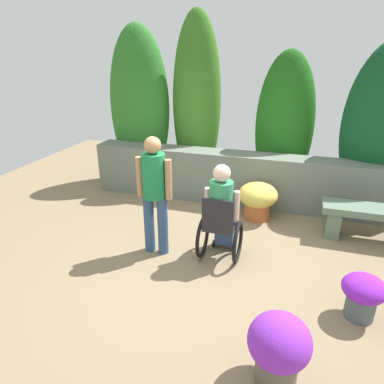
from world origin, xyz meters
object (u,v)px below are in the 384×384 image
person_in_wheelchair (221,215)px  person_standing_companion (154,189)px  stone_bench (376,219)px  flower_pot_purple_near (363,294)px  flower_pot_red_accent (279,347)px  flower_pot_terracotta_by_wall (258,198)px

person_in_wheelchair → person_standing_companion: bearing=-177.3°
person_in_wheelchair → stone_bench: bearing=22.6°
person_standing_companion → flower_pot_purple_near: (2.54, -0.56, -0.64)m
person_in_wheelchair → flower_pot_purple_near: (1.67, -0.69, -0.33)m
stone_bench → flower_pot_red_accent: bearing=-119.3°
stone_bench → flower_pot_purple_near: size_ratio=3.05×
stone_bench → flower_pot_red_accent: size_ratio=2.32×
person_in_wheelchair → flower_pot_purple_near: size_ratio=2.67×
person_in_wheelchair → flower_pot_terracotta_by_wall: size_ratio=2.08×
person_in_wheelchair → flower_pot_red_accent: bearing=-68.5°
person_in_wheelchair → person_standing_companion: 0.94m
flower_pot_purple_near → flower_pot_terracotta_by_wall: size_ratio=0.78×
flower_pot_red_accent → person_standing_companion: bearing=137.8°
person_standing_companion → flower_pot_red_accent: person_standing_companion is taller
flower_pot_purple_near → flower_pot_red_accent: (-0.77, -1.04, 0.06)m
flower_pot_terracotta_by_wall → flower_pot_red_accent: size_ratio=0.98×
stone_bench → person_in_wheelchair: 2.35m
flower_pot_purple_near → flower_pot_red_accent: flower_pot_red_accent is taller
flower_pot_purple_near → flower_pot_terracotta_by_wall: bearing=123.8°
person_in_wheelchair → person_standing_companion: person_standing_companion is taller
stone_bench → person_in_wheelchair: bearing=-158.9°
person_standing_companion → stone_bench: bearing=37.4°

